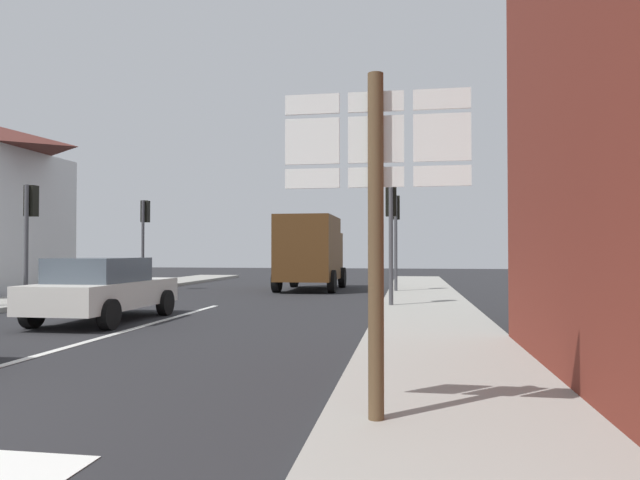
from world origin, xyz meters
name	(u,v)px	position (x,y,z in m)	size (l,w,h in m)	color
ground_plane	(190,313)	(0.00, 10.00, 0.00)	(80.00, 80.00, 0.00)	#232326
sidewalk_right	(432,325)	(6.15, 8.00, 0.07)	(2.54, 44.00, 0.14)	gray
lane_centre_stripe	(109,336)	(0.00, 6.00, 0.01)	(0.16, 12.00, 0.01)	silver
sedan_far	(103,288)	(-1.31, 8.03, 0.76)	(1.97, 4.20, 1.47)	beige
delivery_truck	(311,251)	(1.61, 19.10, 1.65)	(2.48, 5.00, 3.05)	#4C2D14
route_sign_post	(376,208)	(5.39, 0.99, 2.00)	(1.66, 0.14, 3.20)	brown
traffic_light_near_right	(391,216)	(5.18, 11.77, 2.60)	(0.30, 0.49, 3.50)	#47474C
traffic_light_far_left	(145,224)	(-5.18, 17.85, 2.77)	(0.30, 0.49, 3.74)	#47474C
traffic_light_far_right	(396,221)	(5.18, 17.45, 2.77)	(0.30, 0.49, 3.74)	#47474C
traffic_light_near_left	(30,217)	(-5.18, 10.71, 2.62)	(0.30, 0.49, 3.54)	#47474C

